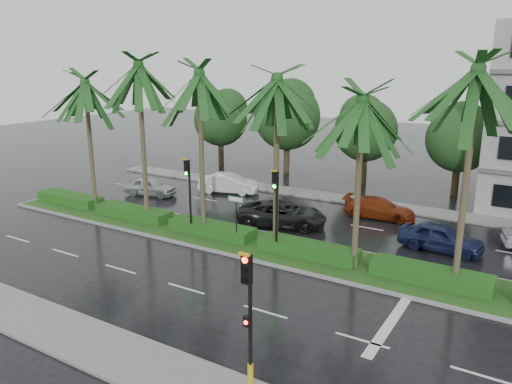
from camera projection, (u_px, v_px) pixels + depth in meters
The scene contains 17 objects.
ground at pixel (247, 252), 25.89m from camera, with size 120.00×120.00×0.00m, color black.
near_sidewalk at pixel (92, 343), 17.46m from camera, with size 40.00×2.40×0.12m, color slate.
far_sidewalk at pixel (337, 198), 35.78m from camera, with size 40.00×2.00×0.12m, color slate.
median at pixel (257, 245), 26.70m from camera, with size 36.00×4.00×0.15m.
hedge at pixel (257, 238), 26.60m from camera, with size 35.20×1.40×0.60m.
lane_markings at pixel (296, 267), 24.01m from camera, with size 34.00×13.06×0.01m.
palm_row at pixel (236, 91), 25.27m from camera, with size 26.30×4.20×10.09m.
signal_near at pixel (249, 315), 14.48m from camera, with size 0.34×0.45×4.36m.
signal_median_left at pixel (188, 185), 27.38m from camera, with size 0.34×0.42×4.36m.
signal_median_right at pixel (276, 199), 24.62m from camera, with size 0.34×0.42×4.36m.
street_sign at pixel (236, 208), 26.25m from camera, with size 0.95×0.09×2.60m.
bg_trees at pixel (356, 124), 39.65m from camera, with size 32.93×5.67×8.19m.
car_silver at pixel (150, 187), 36.61m from camera, with size 3.85×1.55×1.31m, color #B5BABE.
car_white at pixel (228, 183), 37.28m from camera, with size 4.41×1.54×1.45m, color silver.
car_darkgrey at pixel (282, 214), 29.84m from camera, with size 5.31×2.45×1.48m, color black.
car_red at pixel (379, 208), 31.34m from camera, with size 4.43×1.80×1.29m, color maroon.
car_blue at pixel (441, 237), 25.93m from camera, with size 4.26×1.71×1.45m, color #1A234F.
Camera 1 is at (12.99, -20.45, 9.66)m, focal length 35.00 mm.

